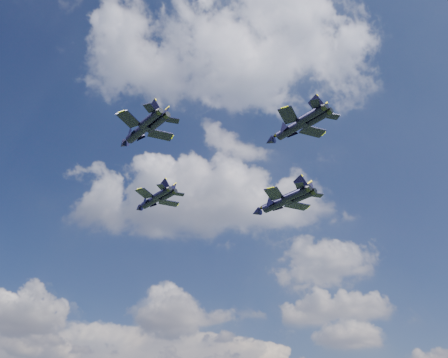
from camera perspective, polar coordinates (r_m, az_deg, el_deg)
jet_lead at (r=95.98m, az=-9.55°, el=-2.91°), size 12.90×11.75×3.36m
jet_left at (r=73.91m, az=-11.22°, el=5.94°), size 12.30×11.45×3.24m
jet_right at (r=94.53m, az=6.78°, el=-3.24°), size 15.94×14.36×4.14m
jet_slot at (r=73.77m, az=8.64°, el=6.44°), size 12.62×11.76×3.32m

